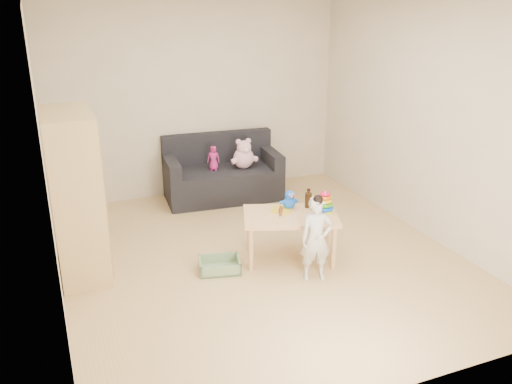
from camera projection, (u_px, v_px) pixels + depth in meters
name	position (u px, v px, depth m)	size (l,w,h in m)	color
room	(261.00, 139.00, 5.31)	(4.50, 4.50, 4.50)	tan
wardrobe	(75.00, 195.00, 5.21)	(0.45, 0.91, 1.63)	#E9C680
sofa	(223.00, 183.00, 7.35)	(1.52, 0.76, 0.43)	black
play_table	(290.00, 237.00, 5.65)	(0.96, 0.61, 0.51)	#F0C083
storage_bin	(220.00, 265.00, 5.47)	(0.41, 0.31, 0.12)	gray
toddler	(316.00, 240.00, 5.20)	(0.31, 0.20, 0.83)	silver
pink_bear	(244.00, 156.00, 7.22)	(0.30, 0.25, 0.34)	#F3B3CB
doll	(213.00, 158.00, 7.14)	(0.16, 0.11, 0.32)	#C2247C
ring_stacker	(325.00, 204.00, 5.61)	(0.19, 0.19, 0.22)	#D2EB0C
brown_bottle	(308.00, 200.00, 5.72)	(0.07, 0.07, 0.21)	black
blue_plush	(289.00, 199.00, 5.68)	(0.17, 0.14, 0.21)	blue
wooden_figure	(281.00, 211.00, 5.50)	(0.05, 0.04, 0.12)	brown
yellow_book	(282.00, 210.00, 5.66)	(0.20, 0.20, 0.01)	gold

